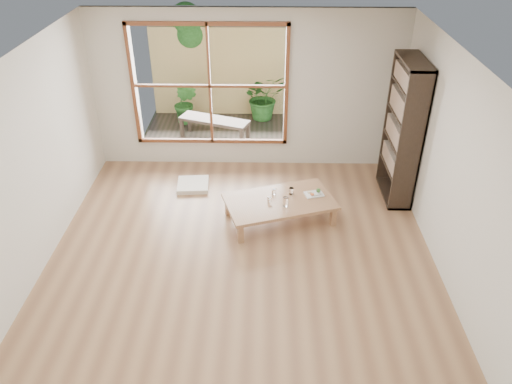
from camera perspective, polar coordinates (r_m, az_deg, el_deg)
ground at (r=6.70m, az=-1.63°, el=-6.64°), size 5.00×5.00×0.00m
low_table at (r=7.11m, az=2.73°, el=-1.21°), size 1.70×1.28×0.33m
floor_cushion at (r=8.07m, az=-7.21°, el=0.82°), size 0.52×0.52×0.07m
bookshelf at (r=7.65m, az=16.43°, el=6.64°), size 0.34×0.96×2.14m
glass_tall at (r=6.93m, az=3.42°, el=-1.11°), size 0.08×0.08×0.14m
glass_mid at (r=7.22m, az=4.06°, el=0.12°), size 0.07×0.07×0.10m
glass_short at (r=7.20m, az=2.07°, el=0.03°), size 0.06×0.06×0.08m
glass_small at (r=7.02m, az=1.55°, el=-0.90°), size 0.06×0.06×0.07m
food_tray at (r=7.25m, az=6.73°, el=-0.14°), size 0.30×0.25×0.08m
deck at (r=9.77m, az=-4.25°, el=6.57°), size 2.80×2.00×0.05m
garden_bench at (r=9.38m, az=-4.78°, el=7.98°), size 1.36×0.81×0.41m
bamboo_fence at (r=10.36m, az=-3.98°, el=13.46°), size 2.80×0.06×1.80m
shrub_right at (r=10.23m, az=0.89°, el=10.84°), size 1.05×1.00×0.92m
shrub_left at (r=10.10m, az=-8.05°, el=10.05°), size 0.58×0.52×0.86m
garden_tree at (r=10.52m, az=-7.86°, el=17.67°), size 1.04×0.85×2.22m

